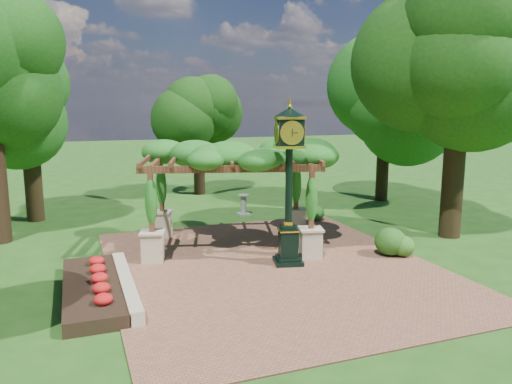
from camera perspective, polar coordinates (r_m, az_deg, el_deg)
name	(u,v)px	position (r m, az deg, el deg)	size (l,w,h in m)	color
ground	(285,277)	(15.27, 3.32, -9.71)	(120.00, 120.00, 0.00)	#1E4714
brick_plaza	(272,267)	(16.13, 1.88, -8.53)	(10.00, 12.00, 0.04)	brown
border_wall	(126,284)	(14.57, -14.61, -10.19)	(0.35, 5.00, 0.40)	#C6B793
flower_bed	(92,289)	(14.53, -18.19, -10.52)	(1.50, 5.00, 0.36)	red
pedestal_clock	(289,172)	(15.75, 3.79, 2.35)	(1.21, 1.21, 5.11)	black
pergola	(231,161)	(17.75, -2.93, 3.56)	(6.91, 5.31, 3.84)	#C7B894
sundial	(244,206)	(23.37, -1.44, -1.62)	(0.59, 0.59, 0.98)	gray
shrub_front	(403,246)	(17.75, 16.44, -5.93)	(0.79, 0.79, 0.71)	#2C621C
shrub_mid	(390,241)	(17.74, 15.09, -5.46)	(1.07, 1.07, 0.96)	#205116
shrub_back	(316,213)	(22.32, 6.88, -2.41)	(0.73, 0.73, 0.66)	#28671D
tree_west_far	(26,95)	(23.92, -24.76, 10.07)	(3.93, 3.93, 8.11)	#302312
tree_north	(198,112)	(28.64, -6.63, 9.06)	(3.45, 3.45, 6.87)	#301E13
tree_east_far	(386,94)	(27.46, 14.61, 10.79)	(4.98, 4.98, 8.22)	black
tree_east_near	(462,48)	(20.63, 22.49, 14.94)	(5.33, 5.33, 10.46)	#2F2213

